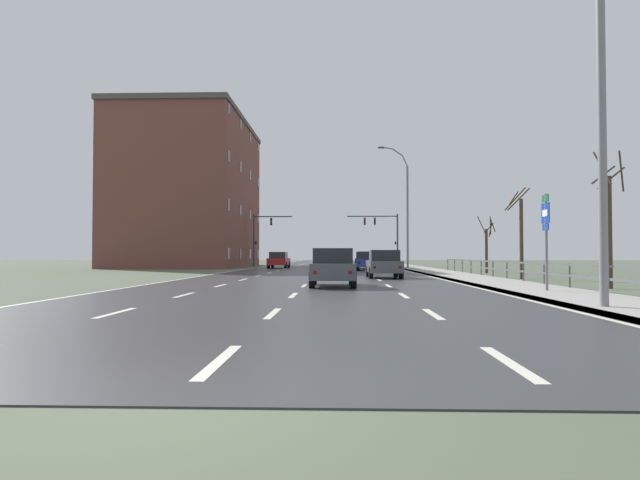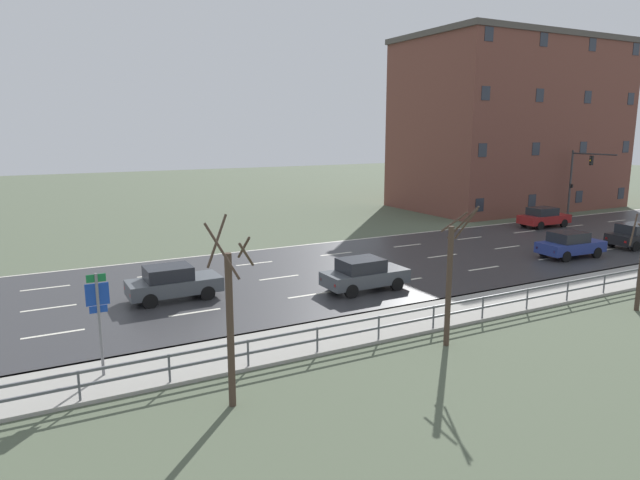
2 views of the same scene
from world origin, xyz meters
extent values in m
cube|color=#4C5642|center=(0.00, 48.00, -0.06)|extent=(160.00, 160.00, 0.12)
cube|color=#303033|center=(0.00, 60.00, 0.01)|extent=(14.00, 120.00, 0.02)
cube|color=beige|center=(-3.50, 7.40, 0.02)|extent=(0.16, 2.20, 0.01)
cube|color=beige|center=(-3.50, 12.80, 0.02)|extent=(0.16, 2.20, 0.01)
cube|color=beige|center=(-3.50, 18.20, 0.02)|extent=(0.16, 2.20, 0.01)
cube|color=beige|center=(-3.50, 23.60, 0.02)|extent=(0.16, 2.20, 0.01)
cube|color=beige|center=(-3.50, 29.00, 0.02)|extent=(0.16, 2.20, 0.01)
cube|color=beige|center=(-3.50, 34.40, 0.02)|extent=(0.16, 2.20, 0.01)
cube|color=beige|center=(-3.50, 39.80, 0.02)|extent=(0.16, 2.20, 0.01)
cube|color=beige|center=(-3.50, 45.20, 0.02)|extent=(0.16, 2.20, 0.01)
cube|color=beige|center=(-3.50, 50.60, 0.02)|extent=(0.16, 2.20, 0.01)
cube|color=beige|center=(-3.50, 56.00, 0.02)|extent=(0.16, 2.20, 0.01)
cube|color=beige|center=(-3.50, 61.40, 0.02)|extent=(0.16, 2.20, 0.01)
cube|color=beige|center=(-3.50, 66.80, 0.02)|extent=(0.16, 2.20, 0.01)
cube|color=beige|center=(-3.50, 72.20, 0.02)|extent=(0.16, 2.20, 0.01)
cube|color=beige|center=(-3.50, 77.60, 0.02)|extent=(0.16, 2.20, 0.01)
cube|color=beige|center=(-3.50, 83.00, 0.02)|extent=(0.16, 2.20, 0.01)
cube|color=beige|center=(-3.50, 88.40, 0.02)|extent=(0.16, 2.20, 0.01)
cube|color=beige|center=(-3.50, 93.80, 0.02)|extent=(0.16, 2.20, 0.01)
cube|color=beige|center=(-3.50, 99.20, 0.02)|extent=(0.16, 2.20, 0.01)
cube|color=beige|center=(-3.50, 104.60, 0.02)|extent=(0.16, 2.20, 0.01)
cube|color=beige|center=(-3.50, 110.00, 0.02)|extent=(0.16, 2.20, 0.01)
cube|color=beige|center=(-3.50, 115.40, 0.02)|extent=(0.16, 2.20, 0.01)
cube|color=beige|center=(0.00, 2.00, 0.02)|extent=(0.16, 2.20, 0.01)
cube|color=beige|center=(0.00, 7.40, 0.02)|extent=(0.16, 2.20, 0.01)
cube|color=beige|center=(0.00, 12.80, 0.02)|extent=(0.16, 2.20, 0.01)
cube|color=beige|center=(0.00, 18.20, 0.02)|extent=(0.16, 2.20, 0.01)
cube|color=beige|center=(0.00, 23.60, 0.02)|extent=(0.16, 2.20, 0.01)
cube|color=beige|center=(0.00, 29.00, 0.02)|extent=(0.16, 2.20, 0.01)
cube|color=beige|center=(0.00, 34.40, 0.02)|extent=(0.16, 2.20, 0.01)
cube|color=beige|center=(0.00, 39.80, 0.02)|extent=(0.16, 2.20, 0.01)
cube|color=beige|center=(0.00, 45.20, 0.02)|extent=(0.16, 2.20, 0.01)
cube|color=beige|center=(0.00, 50.60, 0.02)|extent=(0.16, 2.20, 0.01)
cube|color=beige|center=(0.00, 56.00, 0.02)|extent=(0.16, 2.20, 0.01)
cube|color=beige|center=(0.00, 61.40, 0.02)|extent=(0.16, 2.20, 0.01)
cube|color=beige|center=(0.00, 66.80, 0.02)|extent=(0.16, 2.20, 0.01)
cube|color=beige|center=(0.00, 72.20, 0.02)|extent=(0.16, 2.20, 0.01)
cube|color=beige|center=(0.00, 77.60, 0.02)|extent=(0.16, 2.20, 0.01)
cube|color=beige|center=(0.00, 83.00, 0.02)|extent=(0.16, 2.20, 0.01)
cube|color=beige|center=(0.00, 88.40, 0.02)|extent=(0.16, 2.20, 0.01)
cube|color=beige|center=(0.00, 93.80, 0.02)|extent=(0.16, 2.20, 0.01)
cube|color=beige|center=(0.00, 99.20, 0.02)|extent=(0.16, 2.20, 0.01)
cube|color=beige|center=(0.00, 104.60, 0.02)|extent=(0.16, 2.20, 0.01)
cube|color=beige|center=(0.00, 110.00, 0.02)|extent=(0.16, 2.20, 0.01)
cube|color=beige|center=(0.00, 115.40, 0.02)|extent=(0.16, 2.20, 0.01)
cube|color=beige|center=(3.50, 2.00, 0.02)|extent=(0.16, 2.20, 0.01)
cube|color=beige|center=(3.50, 7.40, 0.02)|extent=(0.16, 2.20, 0.01)
cube|color=beige|center=(3.50, 12.80, 0.02)|extent=(0.16, 2.20, 0.01)
cube|color=beige|center=(3.50, 18.20, 0.02)|extent=(0.16, 2.20, 0.01)
cube|color=beige|center=(3.50, 23.60, 0.02)|extent=(0.16, 2.20, 0.01)
cube|color=beige|center=(3.50, 29.00, 0.02)|extent=(0.16, 2.20, 0.01)
cube|color=beige|center=(3.50, 34.40, 0.02)|extent=(0.16, 2.20, 0.01)
cube|color=beige|center=(3.50, 39.80, 0.02)|extent=(0.16, 2.20, 0.01)
cube|color=beige|center=(3.50, 45.20, 0.02)|extent=(0.16, 2.20, 0.01)
cube|color=beige|center=(3.50, 50.60, 0.02)|extent=(0.16, 2.20, 0.01)
cube|color=beige|center=(3.50, 56.00, 0.02)|extent=(0.16, 2.20, 0.01)
cube|color=beige|center=(3.50, 61.40, 0.02)|extent=(0.16, 2.20, 0.01)
cube|color=beige|center=(3.50, 66.80, 0.02)|extent=(0.16, 2.20, 0.01)
cube|color=beige|center=(3.50, 72.20, 0.02)|extent=(0.16, 2.20, 0.01)
cube|color=beige|center=(3.50, 77.60, 0.02)|extent=(0.16, 2.20, 0.01)
cube|color=beige|center=(3.50, 83.00, 0.02)|extent=(0.16, 2.20, 0.01)
cube|color=beige|center=(3.50, 88.40, 0.02)|extent=(0.16, 2.20, 0.01)
cube|color=beige|center=(3.50, 93.80, 0.02)|extent=(0.16, 2.20, 0.01)
cube|color=beige|center=(3.50, 99.20, 0.02)|extent=(0.16, 2.20, 0.01)
cube|color=beige|center=(3.50, 104.60, 0.02)|extent=(0.16, 2.20, 0.01)
cube|color=beige|center=(3.50, 110.00, 0.02)|extent=(0.16, 2.20, 0.01)
cube|color=beige|center=(3.50, 115.40, 0.02)|extent=(0.16, 2.20, 0.01)
cube|color=beige|center=(6.85, 60.00, 0.02)|extent=(0.16, 120.00, 0.01)
cube|color=beige|center=(-6.85, 60.00, 0.02)|extent=(0.16, 120.00, 0.01)
cube|color=gray|center=(8.50, 60.00, 0.06)|extent=(3.00, 120.00, 0.12)
cube|color=slate|center=(7.08, 60.00, 0.06)|extent=(0.16, 120.00, 0.12)
cube|color=#515459|center=(9.85, 21.94, 0.95)|extent=(0.06, 32.51, 0.08)
cube|color=#515459|center=(9.85, 21.94, 0.55)|extent=(0.06, 32.51, 0.08)
cylinder|color=#515459|center=(9.85, 13.18, 0.50)|extent=(0.07, 0.07, 1.00)
cylinder|color=#515459|center=(9.85, 15.68, 0.50)|extent=(0.07, 0.07, 1.00)
cylinder|color=#515459|center=(9.85, 18.19, 0.50)|extent=(0.07, 0.07, 1.00)
cylinder|color=#515459|center=(9.85, 20.69, 0.50)|extent=(0.07, 0.07, 1.00)
cylinder|color=#515459|center=(9.85, 23.19, 0.50)|extent=(0.07, 0.07, 1.00)
cylinder|color=#515459|center=(9.85, 25.69, 0.50)|extent=(0.07, 0.07, 1.00)
cylinder|color=#515459|center=(9.85, 28.19, 0.50)|extent=(0.07, 0.07, 1.00)
cylinder|color=#515459|center=(9.85, 30.69, 0.50)|extent=(0.07, 0.07, 1.00)
cylinder|color=#515459|center=(9.85, 33.19, 0.50)|extent=(0.07, 0.07, 1.00)
cylinder|color=#515459|center=(9.85, 35.69, 0.50)|extent=(0.07, 0.07, 1.00)
cylinder|color=#515459|center=(9.85, 38.19, 0.50)|extent=(0.07, 0.07, 1.00)
cylinder|color=slate|center=(7.60, 8.31, 4.48)|extent=(0.20, 0.20, 8.97)
cylinder|color=slate|center=(7.60, 44.87, 4.64)|extent=(0.20, 0.20, 9.28)
cylinder|color=slate|center=(7.38, 44.87, 9.76)|extent=(0.55, 0.11, 1.00)
cylinder|color=slate|center=(6.72, 44.87, 10.54)|extent=(0.93, 0.11, 0.69)
cylinder|color=slate|center=(5.77, 44.87, 10.93)|extent=(1.06, 0.11, 0.29)
cube|color=#333335|center=(5.25, 44.87, 10.97)|extent=(0.56, 0.24, 0.12)
cylinder|color=slate|center=(8.40, 13.98, 1.68)|extent=(0.09, 0.09, 3.36)
cube|color=#146633|center=(8.38, 13.98, 3.21)|extent=(0.03, 0.56, 0.24)
cube|color=#143899|center=(8.38, 13.98, 2.71)|extent=(0.03, 0.68, 0.68)
cube|color=white|center=(8.36, 13.98, 2.71)|extent=(0.01, 0.44, 0.22)
cube|color=#143899|center=(8.38, 13.98, 2.24)|extent=(0.03, 0.52, 0.22)
cylinder|color=#38383A|center=(7.90, 56.31, 2.91)|extent=(0.18, 0.18, 5.81)
cylinder|color=#38383A|center=(5.13, 56.31, 5.56)|extent=(5.55, 0.12, 0.12)
cube|color=black|center=(5.40, 56.31, 5.01)|extent=(0.20, 0.28, 0.80)
sphere|color=red|center=(5.40, 56.16, 5.27)|extent=(0.14, 0.14, 0.14)
sphere|color=#2D2D2D|center=(5.40, 56.16, 5.01)|extent=(0.14, 0.14, 0.14)
sphere|color=#2D2D2D|center=(5.40, 56.16, 4.75)|extent=(0.14, 0.14, 0.14)
cube|color=black|center=(4.29, 56.31, 5.01)|extent=(0.20, 0.28, 0.80)
sphere|color=red|center=(4.29, 56.16, 5.27)|extent=(0.14, 0.14, 0.14)
sphere|color=#2D2D2D|center=(4.29, 56.16, 5.01)|extent=(0.14, 0.14, 0.14)
sphere|color=#2D2D2D|center=(4.29, 56.16, 4.75)|extent=(0.14, 0.14, 0.14)
cube|color=black|center=(7.68, 56.26, 2.60)|extent=(0.18, 0.12, 0.32)
cylinder|color=#38383A|center=(-7.90, 55.44, 2.87)|extent=(0.18, 0.18, 5.74)
cylinder|color=#38383A|center=(-5.79, 55.44, 5.49)|extent=(4.22, 0.12, 0.12)
cube|color=black|center=(-6.00, 55.44, 4.94)|extent=(0.20, 0.28, 0.80)
sphere|color=#2D2D2D|center=(-6.00, 55.29, 5.20)|extent=(0.14, 0.14, 0.14)
sphere|color=#F2AD19|center=(-6.00, 55.29, 4.94)|extent=(0.14, 0.14, 0.14)
sphere|color=#2D2D2D|center=(-6.00, 55.29, 4.68)|extent=(0.14, 0.14, 0.14)
cube|color=black|center=(-7.68, 55.39, 2.60)|extent=(0.18, 0.12, 0.32)
cube|color=maroon|center=(-4.35, 48.22, 0.65)|extent=(1.87, 4.15, 0.64)
cube|color=black|center=(-4.36, 47.97, 1.27)|extent=(1.61, 2.04, 0.60)
cube|color=slate|center=(-4.33, 48.92, 1.25)|extent=(1.41, 0.12, 0.51)
cylinder|color=black|center=(-3.51, 49.46, 0.33)|extent=(0.24, 0.67, 0.66)
cylinder|color=black|center=(-5.13, 49.51, 0.33)|extent=(0.24, 0.67, 0.66)
cylinder|color=black|center=(-3.58, 46.92, 0.33)|extent=(0.24, 0.67, 0.66)
cylinder|color=black|center=(-5.19, 46.97, 0.33)|extent=(0.24, 0.67, 0.66)
cube|color=red|center=(-5.07, 46.21, 0.65)|extent=(0.16, 0.04, 0.14)
cube|color=red|center=(-3.75, 46.17, 0.65)|extent=(0.16, 0.04, 0.14)
cube|color=navy|center=(3.80, 41.00, 0.65)|extent=(1.98, 4.19, 0.64)
cube|color=black|center=(3.79, 40.75, 1.27)|extent=(1.66, 2.08, 0.60)
cube|color=slate|center=(3.84, 41.70, 1.25)|extent=(1.41, 0.15, 0.51)
cylinder|color=black|center=(4.68, 42.23, 0.33)|extent=(0.25, 0.67, 0.66)
cylinder|color=black|center=(3.06, 42.32, 0.33)|extent=(0.25, 0.67, 0.66)
cylinder|color=black|center=(4.55, 39.69, 0.33)|extent=(0.25, 0.67, 0.66)
cylinder|color=black|center=(2.93, 39.78, 0.33)|extent=(0.25, 0.67, 0.66)
cube|color=red|center=(3.04, 39.01, 0.65)|extent=(0.16, 0.05, 0.14)
cube|color=red|center=(4.36, 38.94, 0.65)|extent=(0.16, 0.05, 0.14)
cube|color=#474C51|center=(1.20, 17.93, 0.65)|extent=(1.80, 4.12, 0.64)
cube|color=black|center=(1.20, 17.68, 1.27)|extent=(1.58, 2.02, 0.60)
cube|color=slate|center=(1.19, 18.63, 1.25)|extent=(1.40, 0.09, 0.51)
cylinder|color=black|center=(1.99, 19.21, 0.33)|extent=(0.23, 0.66, 0.66)
cylinder|color=black|center=(0.37, 19.19, 0.33)|extent=(0.23, 0.66, 0.66)
cylinder|color=black|center=(2.02, 16.67, 0.33)|extent=(0.23, 0.66, 0.66)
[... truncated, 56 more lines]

